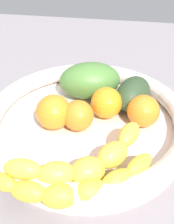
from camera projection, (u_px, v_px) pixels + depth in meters
kitchen_counter at (87, 141)px, 57.78cm from camera, size 120.00×120.00×3.00cm
fruit_bowl at (87, 123)px, 55.16cm from camera, size 36.84×36.84×5.62cm
banana_draped_left at (74, 186)px, 41.41cm from camera, size 23.49×11.26×3.69cm
banana_draped_right at (84, 163)px, 43.85cm from camera, size 18.78×14.29×5.49cm
orange_front at (106, 103)px, 56.17cm from camera, size 5.78×5.78×5.78cm
orange_mid_left at (78, 116)px, 53.37cm from camera, size 5.44×5.44×5.44cm
orange_mid_right at (143, 111)px, 54.18cm from camera, size 5.76×5.76×5.76cm
orange_rear at (53, 112)px, 53.60cm from camera, size 6.15×6.15×6.15cm
avocado_dark at (133, 94)px, 58.39cm from camera, size 8.60×10.41×6.12cm
mango_green at (90, 80)px, 61.19cm from camera, size 13.74×10.88×7.11cm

